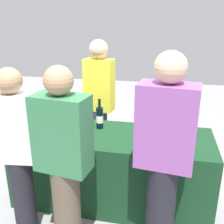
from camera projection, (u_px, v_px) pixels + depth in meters
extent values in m
plane|color=gray|center=(112.00, 198.00, 3.05)|extent=(12.00, 12.00, 0.00)
cube|color=#14381E|center=(112.00, 168.00, 2.92)|extent=(2.08, 0.78, 0.79)
cylinder|color=black|center=(89.00, 119.00, 2.92)|extent=(0.08, 0.08, 0.21)
cylinder|color=black|center=(88.00, 106.00, 2.87)|extent=(0.03, 0.03, 0.09)
cylinder|color=gold|center=(88.00, 102.00, 2.85)|extent=(0.03, 0.03, 0.02)
cylinder|color=silver|center=(89.00, 120.00, 2.92)|extent=(0.08, 0.08, 0.07)
cylinder|color=black|center=(100.00, 118.00, 2.92)|extent=(0.08, 0.08, 0.24)
cylinder|color=black|center=(99.00, 104.00, 2.87)|extent=(0.03, 0.03, 0.08)
cylinder|color=black|center=(99.00, 100.00, 2.85)|extent=(0.03, 0.03, 0.02)
cylinder|color=silver|center=(100.00, 119.00, 2.92)|extent=(0.08, 0.08, 0.08)
cylinder|color=black|center=(176.00, 124.00, 2.79)|extent=(0.06, 0.06, 0.20)
cylinder|color=black|center=(177.00, 112.00, 2.74)|extent=(0.02, 0.02, 0.08)
cylinder|color=maroon|center=(178.00, 107.00, 2.73)|extent=(0.03, 0.03, 0.02)
cylinder|color=silver|center=(176.00, 125.00, 2.79)|extent=(0.07, 0.07, 0.07)
cylinder|color=black|center=(191.00, 124.00, 2.75)|extent=(0.08, 0.08, 0.24)
cylinder|color=black|center=(193.00, 109.00, 2.70)|extent=(0.03, 0.03, 0.08)
cylinder|color=gold|center=(193.00, 105.00, 2.68)|extent=(0.03, 0.03, 0.02)
cylinder|color=silver|center=(191.00, 125.00, 2.75)|extent=(0.08, 0.08, 0.08)
cylinder|color=silver|center=(72.00, 140.00, 2.67)|extent=(0.06, 0.06, 0.00)
cylinder|color=silver|center=(72.00, 137.00, 2.65)|extent=(0.01, 0.01, 0.06)
sphere|color=silver|center=(71.00, 131.00, 2.63)|extent=(0.06, 0.06, 0.06)
cylinder|color=silver|center=(83.00, 138.00, 2.70)|extent=(0.06, 0.06, 0.00)
cylinder|color=silver|center=(83.00, 135.00, 2.68)|extent=(0.01, 0.01, 0.07)
sphere|color=silver|center=(83.00, 129.00, 2.66)|extent=(0.07, 0.07, 0.07)
cylinder|color=silver|center=(145.00, 141.00, 2.64)|extent=(0.06, 0.06, 0.00)
cylinder|color=silver|center=(145.00, 138.00, 2.62)|extent=(0.01, 0.01, 0.07)
sphere|color=silver|center=(145.00, 132.00, 2.60)|extent=(0.06, 0.06, 0.06)
cylinder|color=silver|center=(155.00, 145.00, 2.54)|extent=(0.06, 0.06, 0.00)
cylinder|color=silver|center=(156.00, 142.00, 2.53)|extent=(0.01, 0.01, 0.07)
sphere|color=silver|center=(156.00, 136.00, 2.51)|extent=(0.06, 0.06, 0.06)
sphere|color=#590C19|center=(156.00, 137.00, 2.51)|extent=(0.03, 0.03, 0.03)
cylinder|color=silver|center=(171.00, 144.00, 2.57)|extent=(0.07, 0.07, 0.00)
cylinder|color=silver|center=(171.00, 140.00, 2.56)|extent=(0.01, 0.01, 0.08)
sphere|color=silver|center=(171.00, 134.00, 2.53)|extent=(0.06, 0.06, 0.06)
cylinder|color=#3F3351|center=(100.00, 140.00, 3.52)|extent=(0.19, 0.19, 0.85)
cube|color=yellow|center=(99.00, 85.00, 3.28)|extent=(0.38, 0.24, 0.64)
sphere|color=#D8AD8C|center=(99.00, 49.00, 3.13)|extent=(0.23, 0.23, 0.23)
cylinder|color=black|center=(24.00, 197.00, 2.45)|extent=(0.20, 0.20, 0.78)
cube|color=silver|center=(15.00, 128.00, 2.22)|extent=(0.38, 0.24, 0.59)
sphere|color=tan|center=(9.00, 81.00, 2.09)|extent=(0.21, 0.21, 0.21)
cylinder|color=brown|center=(67.00, 210.00, 2.26)|extent=(0.23, 0.23, 0.81)
cube|color=#337247|center=(62.00, 134.00, 2.03)|extent=(0.45, 0.29, 0.61)
sphere|color=tan|center=(58.00, 81.00, 1.89)|extent=(0.22, 0.22, 0.22)
cylinder|color=black|center=(160.00, 210.00, 2.22)|extent=(0.24, 0.24, 0.86)
cube|color=#8C4C99|center=(166.00, 127.00, 1.97)|extent=(0.46, 0.29, 0.65)
sphere|color=#D8AD8C|center=(171.00, 67.00, 1.83)|extent=(0.23, 0.23, 0.23)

